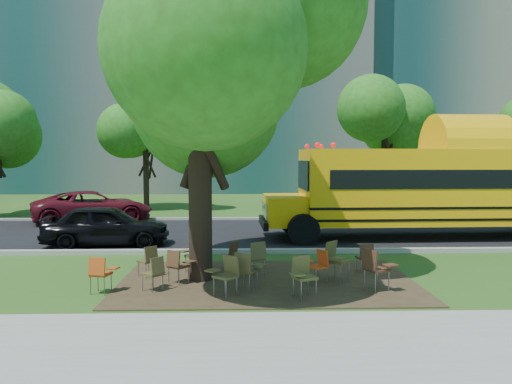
{
  "coord_description": "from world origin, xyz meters",
  "views": [
    {
      "loc": [
        0.39,
        -12.29,
        2.98
      ],
      "look_at": [
        0.84,
        3.26,
        1.9
      ],
      "focal_mm": 35.0,
      "sensor_mm": 36.0,
      "label": 1
    }
  ],
  "objects_px": {
    "chair_1": "(178,263)",
    "chair_5": "(302,273)",
    "chair_0": "(101,271)",
    "chair_12": "(335,257)",
    "chair_9": "(196,252)",
    "black_car": "(107,226)",
    "chair_6": "(318,263)",
    "chair_7": "(376,266)",
    "chair_2": "(155,270)",
    "school_bus": "(462,187)",
    "bg_car_red": "(93,207)",
    "chair_4": "(246,267)",
    "chair_13": "(366,255)",
    "chair_8": "(149,258)",
    "chair_3": "(226,272)",
    "chair_10": "(237,253)",
    "chair_11": "(256,255)",
    "main_tree": "(199,61)"
  },
  "relations": [
    {
      "from": "chair_10",
      "to": "chair_7",
      "type": "bearing_deg",
      "value": 89.71
    },
    {
      "from": "chair_8",
      "to": "chair_13",
      "type": "xyz_separation_m",
      "value": [
        5.48,
        0.27,
        -0.01
      ]
    },
    {
      "from": "chair_2",
      "to": "chair_3",
      "type": "distance_m",
      "value": 1.65
    },
    {
      "from": "chair_3",
      "to": "chair_10",
      "type": "distance_m",
      "value": 2.46
    },
    {
      "from": "chair_0",
      "to": "chair_10",
      "type": "height_order",
      "value": "chair_0"
    },
    {
      "from": "chair_3",
      "to": "bg_car_red",
      "type": "xyz_separation_m",
      "value": [
        -6.44,
        12.28,
        0.19
      ]
    },
    {
      "from": "chair_9",
      "to": "chair_6",
      "type": "bearing_deg",
      "value": -157.66
    },
    {
      "from": "school_bus",
      "to": "chair_9",
      "type": "bearing_deg",
      "value": -151.94
    },
    {
      "from": "chair_13",
      "to": "main_tree",
      "type": "bearing_deg",
      "value": -178.51
    },
    {
      "from": "chair_7",
      "to": "chair_2",
      "type": "bearing_deg",
      "value": -116.73
    },
    {
      "from": "chair_0",
      "to": "chair_12",
      "type": "relative_size",
      "value": 0.85
    },
    {
      "from": "chair_7",
      "to": "chair_11",
      "type": "relative_size",
      "value": 1.04
    },
    {
      "from": "chair_0",
      "to": "bg_car_red",
      "type": "relative_size",
      "value": 0.16
    },
    {
      "from": "chair_4",
      "to": "chair_12",
      "type": "relative_size",
      "value": 0.92
    },
    {
      "from": "chair_10",
      "to": "bg_car_red",
      "type": "height_order",
      "value": "bg_car_red"
    },
    {
      "from": "chair_8",
      "to": "bg_car_red",
      "type": "xyz_separation_m",
      "value": [
        -4.48,
        10.52,
        0.24
      ]
    },
    {
      "from": "chair_4",
      "to": "bg_car_red",
      "type": "xyz_separation_m",
      "value": [
        -6.87,
        11.91,
        0.18
      ]
    },
    {
      "from": "chair_10",
      "to": "chair_11",
      "type": "height_order",
      "value": "chair_11"
    },
    {
      "from": "chair_2",
      "to": "chair_4",
      "type": "distance_m",
      "value": 2.03
    },
    {
      "from": "chair_4",
      "to": "black_car",
      "type": "distance_m",
      "value": 7.42
    },
    {
      "from": "chair_5",
      "to": "chair_12",
      "type": "height_order",
      "value": "chair_12"
    },
    {
      "from": "chair_5",
      "to": "chair_9",
      "type": "xyz_separation_m",
      "value": [
        -2.45,
        2.43,
        -0.02
      ]
    },
    {
      "from": "chair_8",
      "to": "chair_10",
      "type": "bearing_deg",
      "value": -29.38
    },
    {
      "from": "chair_7",
      "to": "bg_car_red",
      "type": "xyz_separation_m",
      "value": [
        -9.73,
        12.0,
        0.14
      ]
    },
    {
      "from": "chair_2",
      "to": "chair_8",
      "type": "bearing_deg",
      "value": 53.39
    },
    {
      "from": "chair_0",
      "to": "main_tree",
      "type": "bearing_deg",
      "value": 40.91
    },
    {
      "from": "chair_9",
      "to": "chair_3",
      "type": "bearing_deg",
      "value": 155.04
    },
    {
      "from": "chair_8",
      "to": "chair_4",
      "type": "bearing_deg",
      "value": -77.19
    },
    {
      "from": "chair_13",
      "to": "chair_8",
      "type": "bearing_deg",
      "value": 176.08
    },
    {
      "from": "black_car",
      "to": "chair_7",
      "type": "bearing_deg",
      "value": -132.61
    },
    {
      "from": "chair_4",
      "to": "chair_11",
      "type": "height_order",
      "value": "chair_11"
    },
    {
      "from": "chair_6",
      "to": "chair_12",
      "type": "bearing_deg",
      "value": -99.42
    },
    {
      "from": "chair_8",
      "to": "black_car",
      "type": "xyz_separation_m",
      "value": [
        -2.22,
        4.41,
        0.21
      ]
    },
    {
      "from": "chair_1",
      "to": "chair_11",
      "type": "xyz_separation_m",
      "value": [
        1.85,
        0.61,
        0.06
      ]
    },
    {
      "from": "chair_8",
      "to": "bg_car_red",
      "type": "distance_m",
      "value": 11.43
    },
    {
      "from": "school_bus",
      "to": "chair_11",
      "type": "distance_m",
      "value": 9.85
    },
    {
      "from": "school_bus",
      "to": "bg_car_red",
      "type": "bearing_deg",
      "value": 160.59
    },
    {
      "from": "chair_0",
      "to": "chair_13",
      "type": "bearing_deg",
      "value": 27.94
    },
    {
      "from": "chair_4",
      "to": "chair_3",
      "type": "bearing_deg",
      "value": -108.38
    },
    {
      "from": "chair_4",
      "to": "chair_13",
      "type": "relative_size",
      "value": 1.14
    },
    {
      "from": "school_bus",
      "to": "chair_4",
      "type": "relative_size",
      "value": 15.07
    },
    {
      "from": "chair_9",
      "to": "black_car",
      "type": "relative_size",
      "value": 0.21
    },
    {
      "from": "chair_4",
      "to": "black_car",
      "type": "xyz_separation_m",
      "value": [
        -4.62,
        5.8,
        0.15
      ]
    },
    {
      "from": "chair_5",
      "to": "chair_13",
      "type": "xyz_separation_m",
      "value": [
        1.91,
        2.23,
        -0.07
      ]
    },
    {
      "from": "main_tree",
      "to": "chair_11",
      "type": "relative_size",
      "value": 9.62
    },
    {
      "from": "chair_3",
      "to": "black_car",
      "type": "distance_m",
      "value": 7.46
    },
    {
      "from": "chair_6",
      "to": "bg_car_red",
      "type": "distance_m",
      "value": 14.15
    },
    {
      "from": "chair_1",
      "to": "chair_5",
      "type": "relative_size",
      "value": 0.92
    },
    {
      "from": "chair_7",
      "to": "chair_13",
      "type": "xyz_separation_m",
      "value": [
        0.23,
        1.75,
        -0.11
      ]
    },
    {
      "from": "school_bus",
      "to": "main_tree",
      "type": "bearing_deg",
      "value": -147.81
    }
  ]
}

